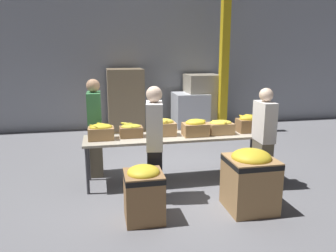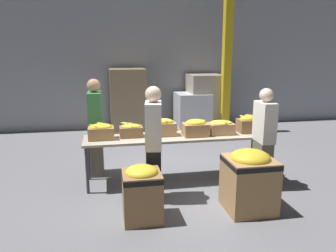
{
  "view_description": "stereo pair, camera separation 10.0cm",
  "coord_description": "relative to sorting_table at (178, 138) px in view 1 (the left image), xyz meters",
  "views": [
    {
      "loc": [
        -1.28,
        -5.35,
        2.24
      ],
      "look_at": [
        -0.18,
        -0.02,
        1.0
      ],
      "focal_mm": 35.0,
      "sensor_mm": 36.0,
      "label": 1
    },
    {
      "loc": [
        -1.18,
        -5.37,
        2.24
      ],
      "look_at": [
        -0.18,
        -0.02,
        1.0
      ],
      "focal_mm": 35.0,
      "sensor_mm": 36.0,
      "label": 2
    }
  ],
  "objects": [
    {
      "name": "banana_box_0",
      "position": [
        -1.3,
        0.01,
        0.19
      ],
      "size": [
        0.42,
        0.29,
        0.28
      ],
      "color": "#A37A4C",
      "rests_on": "sorting_table"
    },
    {
      "name": "pallet_stack_0",
      "position": [
        1.62,
        3.75,
        0.02
      ],
      "size": [
        1.03,
        1.03,
        1.59
      ],
      "color": "olive",
      "rests_on": "ground_plane"
    },
    {
      "name": "pallet_stack_1",
      "position": [
        -0.61,
        3.7,
        0.12
      ],
      "size": [
        1.05,
        1.05,
        1.78
      ],
      "color": "olive",
      "rests_on": "ground_plane"
    },
    {
      "name": "donation_bin_0",
      "position": [
        -0.77,
        -1.29,
        -0.35
      ],
      "size": [
        0.51,
        0.51,
        0.77
      ],
      "color": "olive",
      "rests_on": "ground_plane"
    },
    {
      "name": "support_pillar",
      "position": [
        2.04,
        3.2,
        1.24
      ],
      "size": [
        0.22,
        0.22,
        4.0
      ],
      "color": "gold",
      "rests_on": "ground_plane"
    },
    {
      "name": "volunteer_2",
      "position": [
        -1.4,
        0.57,
        0.12
      ],
      "size": [
        0.24,
        0.48,
        1.77
      ],
      "rotation": [
        0.0,
        0.0,
        -1.59
      ],
      "color": "#6B604C",
      "rests_on": "ground_plane"
    },
    {
      "name": "banana_box_1",
      "position": [
        -0.8,
        0.08,
        0.17
      ],
      "size": [
        0.39,
        0.28,
        0.25
      ],
      "color": "olive",
      "rests_on": "sorting_table"
    },
    {
      "name": "volunteer_1",
      "position": [
        -0.52,
        -0.71,
        0.11
      ],
      "size": [
        0.31,
        0.5,
        1.75
      ],
      "rotation": [
        0.0,
        0.0,
        1.41
      ],
      "color": "black",
      "rests_on": "ground_plane"
    },
    {
      "name": "volunteer_0",
      "position": [
        1.32,
        -0.55,
        0.07
      ],
      "size": [
        0.24,
        0.45,
        1.67
      ],
      "rotation": [
        0.0,
        0.0,
        1.54
      ],
      "color": "#6B604C",
      "rests_on": "ground_plane"
    },
    {
      "name": "banana_box_5",
      "position": [
        1.32,
        0.01,
        0.21
      ],
      "size": [
        0.42,
        0.32,
        0.32
      ],
      "color": "olive",
      "rests_on": "sorting_table"
    },
    {
      "name": "ground_plane",
      "position": [
        0.0,
        0.0,
        -0.76
      ],
      "size": [
        30.0,
        30.0,
        0.0
      ],
      "primitive_type": "plane",
      "color": "slate"
    },
    {
      "name": "banana_box_4",
      "position": [
        0.77,
        -0.03,
        0.18
      ],
      "size": [
        0.43,
        0.33,
        0.26
      ],
      "color": "tan",
      "rests_on": "sorting_table"
    },
    {
      "name": "sorting_table",
      "position": [
        0.0,
        0.0,
        0.0
      ],
      "size": [
        3.2,
        0.72,
        0.81
      ],
      "color": "#B2A893",
      "rests_on": "ground_plane"
    },
    {
      "name": "pallet_stack_2",
      "position": [
        1.23,
        3.62,
        -0.23
      ],
      "size": [
        1.02,
        1.02,
        1.08
      ],
      "color": "olive",
      "rests_on": "ground_plane"
    },
    {
      "name": "banana_box_2",
      "position": [
        -0.27,
        0.06,
        0.2
      ],
      "size": [
        0.47,
        0.27,
        0.3
      ],
      "color": "tan",
      "rests_on": "sorting_table"
    },
    {
      "name": "donation_bin_1",
      "position": [
        0.76,
        -1.29,
        -0.29
      ],
      "size": [
        0.66,
        0.66,
        0.9
      ],
      "color": "#A37A4C",
      "rests_on": "ground_plane"
    },
    {
      "name": "wall_back",
      "position": [
        0.0,
        4.36,
        1.24
      ],
      "size": [
        16.0,
        0.08,
        4.0
      ],
      "color": "#9399A3",
      "rests_on": "ground_plane"
    },
    {
      "name": "banana_box_3",
      "position": [
        0.3,
        -0.06,
        0.2
      ],
      "size": [
        0.43,
        0.31,
        0.29
      ],
      "color": "#A37A4C",
      "rests_on": "sorting_table"
    }
  ]
}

